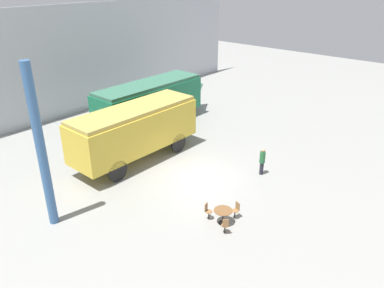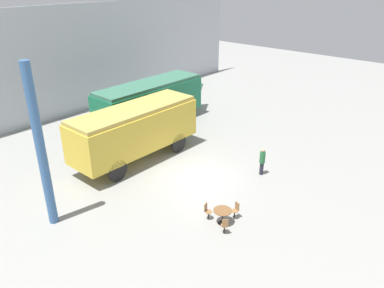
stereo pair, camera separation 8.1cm
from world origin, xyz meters
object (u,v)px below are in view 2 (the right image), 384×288
Objects in this scene: cafe_table_near at (223,213)px; visitor_person at (262,160)px; passenger_coach_vintage at (135,128)px; streamlined_locomotive at (157,98)px; cafe_chair_0 at (225,225)px.

visitor_person is at bearing 12.01° from cafe_table_near.
passenger_coach_vintage reaches higher than visitor_person.
passenger_coach_vintage is (-5.53, -3.72, 0.13)m from streamlined_locomotive.
passenger_coach_vintage is at bearing 77.61° from cafe_table_near.
passenger_coach_vintage reaches higher than streamlined_locomotive.
passenger_coach_vintage reaches higher than cafe_chair_0.
cafe_table_near is (-7.39, -12.15, -1.46)m from streamlined_locomotive.
streamlined_locomotive is at bearing 80.23° from visitor_person.
cafe_table_near is 5.63m from visitor_person.
streamlined_locomotive is 14.30m from cafe_table_near.
passenger_coach_vintage is 9.52× the size of cafe_table_near.
visitor_person reaches higher than cafe_chair_0.
cafe_chair_0 is at bearing -105.20° from passenger_coach_vintage.
streamlined_locomotive is at bearing 33.87° from passenger_coach_vintage.
streamlined_locomotive reaches higher than visitor_person.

